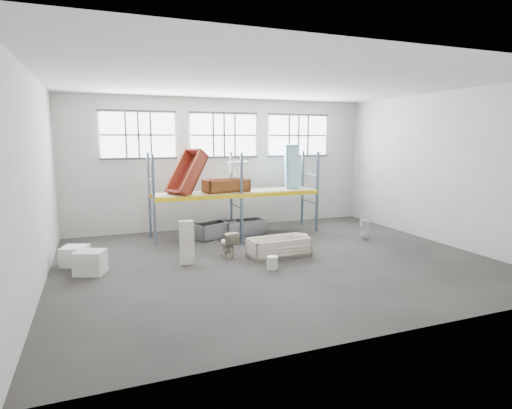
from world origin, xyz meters
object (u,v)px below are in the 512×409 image
blue_tub_upright (291,167)px  carton_near (90,262)px  rust_tub_flat (226,186)px  steel_tub_right (244,227)px  steel_tub_left (215,230)px  cistern_tall (187,242)px  bathtub_beige (279,246)px  toilet_white (365,229)px  bucket (272,263)px  toilet_beige (228,243)px

blue_tub_upright → carton_near: 8.17m
rust_tub_flat → steel_tub_right: bearing=-11.1°
steel_tub_left → blue_tub_upright: bearing=7.4°
steel_tub_left → rust_tub_flat: (0.49, 0.16, 1.54)m
cistern_tall → rust_tub_flat: 3.73m
steel_tub_left → carton_near: size_ratio=2.13×
bathtub_beige → steel_tub_right: steel_tub_right is taller
cistern_tall → blue_tub_upright: (4.74, 3.14, 1.78)m
bathtub_beige → toilet_white: bearing=8.2°
bucket → steel_tub_right: bearing=81.1°
toilet_white → rust_tub_flat: 5.11m
cistern_tall → blue_tub_upright: 5.96m
toilet_white → steel_tub_left: size_ratio=0.48×
toilet_beige → toilet_white: 5.04m
steel_tub_left → bucket: size_ratio=4.38×
cistern_tall → toilet_white: bearing=10.1°
blue_tub_upright → bucket: blue_tub_upright is taller
bathtub_beige → steel_tub_right: bearing=89.0°
steel_tub_left → bucket: bearing=-83.3°
blue_tub_upright → bucket: (-2.70, -4.46, -2.22)m
cistern_tall → steel_tub_right: (2.67, 2.76, -0.33)m
toilet_white → carton_near: (-8.87, -0.52, -0.06)m
rust_tub_flat → toilet_white: bearing=-28.5°
bucket → carton_near: 4.75m
bathtub_beige → blue_tub_upright: (1.98, 3.28, 2.13)m
toilet_beige → steel_tub_right: toilet_beige is taller
steel_tub_right → bucket: (-0.64, -4.08, -0.10)m
toilet_beige → toilet_white: (5.04, 0.23, -0.02)m
cistern_tall → toilet_white: 6.37m
bathtub_beige → blue_tub_upright: blue_tub_upright is taller
cistern_tall → carton_near: bearing=-175.4°
steel_tub_left → carton_near: (-4.08, -2.70, 0.03)m
bathtub_beige → rust_tub_flat: 3.47m
steel_tub_left → blue_tub_upright: size_ratio=0.90×
toilet_white → bucket: 4.70m
steel_tub_right → carton_near: bearing=-152.2°
steel_tub_left → rust_tub_flat: 1.62m
steel_tub_right → carton_near: 5.87m
bucket → cistern_tall: bearing=147.1°
bathtub_beige → cistern_tall: size_ratio=1.49×
toilet_beige → blue_tub_upright: size_ratio=0.45×
bathtub_beige → rust_tub_flat: (-0.71, 3.03, 1.55)m
toilet_beige → bathtub_beige: bearing=155.8°
toilet_beige → rust_tub_flat: bearing=-112.8°
cistern_tall → bucket: bearing=-27.7°
bathtub_beige → steel_tub_right: 2.90m
bathtub_beige → toilet_beige: (-1.45, 0.45, 0.12)m
blue_tub_upright → carton_near: bearing=-156.8°
carton_near → steel_tub_left: bearing=33.5°
rust_tub_flat → bucket: bearing=-90.1°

